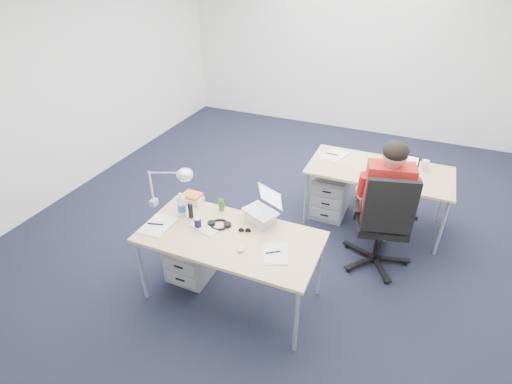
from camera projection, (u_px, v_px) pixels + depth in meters
floor at (281, 231)px, 4.76m from camera, size 7.00×7.00×0.00m
room at (287, 90)px, 3.87m from camera, size 6.02×7.02×2.80m
desk_near at (230, 240)px, 3.54m from camera, size 1.60×0.80×0.73m
desk_far at (379, 173)px, 4.58m from camera, size 1.60×0.80×0.73m
office_chair at (378, 240)px, 4.11m from camera, size 0.88×0.88×1.14m
seated_person at (383, 199)px, 4.08m from camera, size 0.53×0.83×1.40m
drawer_pedestal_near at (193, 251)px, 4.03m from camera, size 0.40×0.50×0.55m
drawer_pedestal_far at (331, 194)px, 4.97m from camera, size 0.40×0.50×0.55m
silver_laptop at (261, 208)px, 3.61m from camera, size 0.37×0.34×0.32m
wireless_keyboard at (203, 228)px, 3.59m from camera, size 0.29×0.18×0.01m
computer_mouse at (241, 248)px, 3.34m from camera, size 0.08×0.10×0.03m
headphones at (219, 224)px, 3.63m from camera, size 0.26×0.22×0.04m
can_koozie at (198, 223)px, 3.59m from camera, size 0.07×0.07×0.10m
water_bottle at (181, 205)px, 3.70m from camera, size 0.09×0.09×0.25m
bear_figurine at (221, 204)px, 3.82m from camera, size 0.09×0.08×0.13m
book_stack at (192, 198)px, 3.96m from camera, size 0.24×0.21×0.09m
cordless_phone at (191, 211)px, 3.71m from camera, size 0.05×0.04×0.15m
papers_left at (157, 225)px, 3.63m from camera, size 0.23×0.32×0.01m
papers_right at (275, 254)px, 3.30m from camera, size 0.27×0.32×0.01m
sunglasses at (245, 231)px, 3.55m from camera, size 0.12×0.09×0.03m
desk_lamp at (164, 186)px, 3.74m from camera, size 0.46×0.21×0.51m
dark_laptop at (401, 166)px, 4.36m from camera, size 0.37×0.36×0.25m
far_cup at (425, 165)px, 4.53m from camera, size 0.10×0.10×0.11m
far_papers at (334, 155)px, 4.86m from camera, size 0.33×0.39×0.01m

